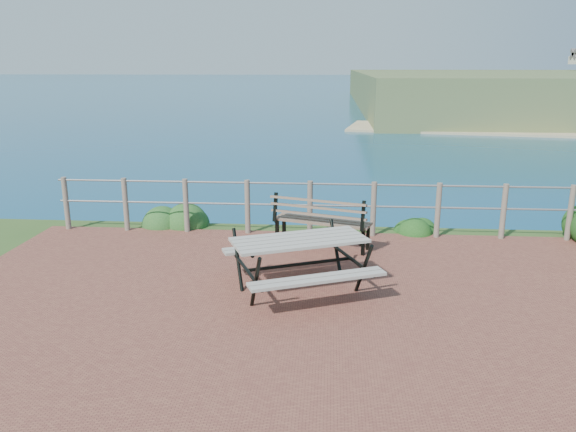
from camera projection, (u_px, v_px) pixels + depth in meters
name	position (u px, v px, depth m)	size (l,w,h in m)	color
ground	(299.00, 312.00, 7.14)	(10.00, 7.00, 0.12)	brown
ocean	(331.00, 73.00, 199.57)	(1200.00, 1200.00, 0.00)	#136177
safety_railing	(310.00, 205.00, 10.22)	(9.40, 0.10, 1.00)	#6B5B4C
picnic_table	(299.00, 259.00, 7.65)	(1.94, 1.45, 0.76)	gray
park_bench	(322.00, 213.00, 9.49)	(1.71, 0.91, 0.94)	brown
shrub_lip_west	(179.00, 223.00, 11.18)	(0.87, 0.87, 0.65)	#1D4F1F
shrub_lip_east	(419.00, 230.00, 10.65)	(0.69, 0.69, 0.41)	#154013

